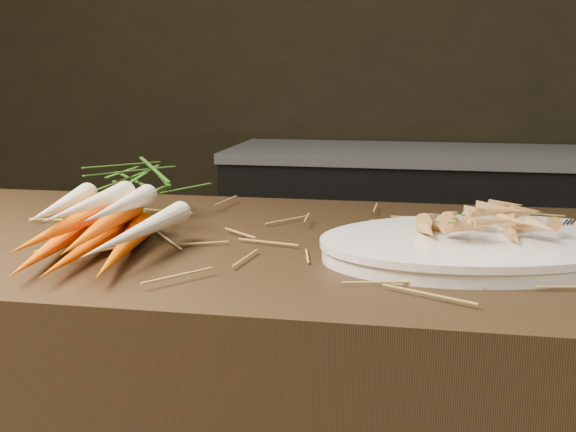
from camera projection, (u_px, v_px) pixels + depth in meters
The scene contains 5 objects.
back_counter at pixel (452, 252), 2.94m from camera, with size 1.82×0.62×0.84m.
straw_bedding at pixel (301, 235), 1.09m from camera, with size 1.40×0.60×0.02m, color olive, non-canonical shape.
root_veg_bunch at pixel (123, 205), 1.11m from camera, with size 0.23×0.56×0.10m.
serving_platter at pixel (484, 249), 1.00m from camera, with size 0.45×0.30×0.02m, color white, non-canonical shape.
roasted_veg_heap at pixel (485, 222), 0.99m from camera, with size 0.22×0.16×0.05m, color #B48248, non-canonical shape.
Camera 1 is at (0.18, -0.75, 1.16)m, focal length 45.00 mm.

